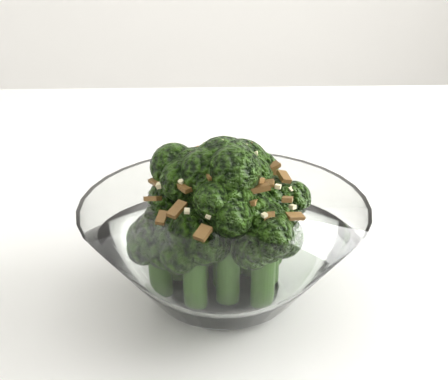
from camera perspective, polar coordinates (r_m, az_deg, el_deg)
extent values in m
cylinder|color=white|center=(1.13, 16.24, -12.20)|extent=(0.04, 0.04, 0.71)
cylinder|color=white|center=(0.48, 0.00, -8.50)|extent=(0.08, 0.08, 0.01)
cylinder|color=#2A4F15|center=(0.46, 0.00, -3.94)|extent=(0.02, 0.02, 0.07)
sphere|color=#22430C|center=(0.44, 0.00, 1.59)|extent=(0.04, 0.04, 0.04)
cylinder|color=#2A4F15|center=(0.47, 1.32, -3.17)|extent=(0.02, 0.02, 0.07)
sphere|color=#22430C|center=(0.46, 1.37, 1.72)|extent=(0.04, 0.04, 0.04)
cylinder|color=#2A4F15|center=(0.47, -2.24, -4.01)|extent=(0.02, 0.02, 0.06)
sphere|color=#22430C|center=(0.45, -2.33, 0.85)|extent=(0.04, 0.04, 0.04)
cylinder|color=#2A4F15|center=(0.44, 0.32, -5.92)|extent=(0.02, 0.02, 0.06)
sphere|color=#22430C|center=(0.42, 0.34, -1.13)|extent=(0.04, 0.04, 0.04)
cylinder|color=#2A4F15|center=(0.47, 3.70, -4.97)|extent=(0.02, 0.02, 0.05)
sphere|color=#22430C|center=(0.45, 3.82, -1.17)|extent=(0.04, 0.04, 0.04)
cylinder|color=#2A4F15|center=(0.47, -3.84, -4.75)|extent=(0.02, 0.02, 0.05)
sphere|color=#22430C|center=(0.46, -3.96, -1.08)|extent=(0.04, 0.04, 0.04)
cylinder|color=#2A4F15|center=(0.44, 3.26, -7.28)|extent=(0.02, 0.02, 0.04)
sphere|color=#22430C|center=(0.43, 3.37, -3.64)|extent=(0.04, 0.04, 0.04)
cylinder|color=#2A4F15|center=(0.44, -2.42, -7.43)|extent=(0.02, 0.02, 0.04)
sphere|color=#22430C|center=(0.43, -2.50, -3.94)|extent=(0.04, 0.04, 0.04)
cylinder|color=#2A4F15|center=(0.49, 4.15, -4.12)|extent=(0.02, 0.02, 0.04)
sphere|color=#22430C|center=(0.48, 4.25, -1.33)|extent=(0.03, 0.03, 0.03)
cylinder|color=#2A4F15|center=(0.46, -5.30, -6.87)|extent=(0.02, 0.02, 0.03)
sphere|color=#22430C|center=(0.44, -5.43, -3.98)|extent=(0.04, 0.04, 0.04)
cylinder|color=#2A4F15|center=(0.50, -0.02, -3.54)|extent=(0.02, 0.02, 0.04)
sphere|color=#22430C|center=(0.49, -0.02, -0.69)|extent=(0.03, 0.03, 0.03)
cylinder|color=#2A4F15|center=(0.48, 2.27, -4.93)|extent=(0.02, 0.02, 0.04)
sphere|color=#22430C|center=(0.47, 2.32, -2.06)|extent=(0.04, 0.04, 0.04)
cylinder|color=#2A4F15|center=(0.49, -1.75, -3.46)|extent=(0.02, 0.02, 0.05)
sphere|color=#22430C|center=(0.47, -1.80, 0.23)|extent=(0.03, 0.03, 0.03)
cube|color=brown|center=(0.40, -1.77, -3.59)|extent=(0.01, 0.01, 0.01)
cube|color=brown|center=(0.46, 0.80, 2.80)|extent=(0.01, 0.01, 0.00)
cube|color=brown|center=(0.45, 6.43, -0.24)|extent=(0.01, 0.01, 0.01)
cube|color=brown|center=(0.42, -2.45, 1.74)|extent=(0.01, 0.01, 0.01)
cube|color=brown|center=(0.46, -1.32, 3.14)|extent=(0.01, 0.01, 0.01)
cube|color=brown|center=(0.45, 3.88, 1.60)|extent=(0.01, 0.01, 0.01)
cube|color=brown|center=(0.43, -5.94, -0.71)|extent=(0.01, 0.01, 0.01)
cube|color=brown|center=(0.48, -0.61, 2.29)|extent=(0.01, 0.01, 0.01)
cube|color=brown|center=(0.42, -3.46, 0.32)|extent=(0.01, 0.01, 0.00)
cube|color=brown|center=(0.41, 2.93, 0.12)|extent=(0.01, 0.01, 0.01)
cube|color=brown|center=(0.44, -2.36, 3.10)|extent=(0.01, 0.01, 0.01)
cube|color=brown|center=(0.48, 2.67, 2.05)|extent=(0.01, 0.01, 0.01)
cube|color=brown|center=(0.46, 3.71, 1.88)|extent=(0.01, 0.01, 0.01)
cube|color=brown|center=(0.45, -2.20, 2.61)|extent=(0.01, 0.01, 0.01)
cube|color=brown|center=(0.42, 5.29, -0.78)|extent=(0.01, 0.01, 0.01)
cube|color=brown|center=(0.45, 3.95, 1.90)|extent=(0.01, 0.01, 0.01)
cube|color=brown|center=(0.43, 1.64, 3.11)|extent=(0.01, 0.01, 0.01)
cube|color=brown|center=(0.41, 2.51, -0.88)|extent=(0.01, 0.01, 0.00)
cube|color=brown|center=(0.48, -1.22, 2.44)|extent=(0.01, 0.01, 0.00)
cube|color=brown|center=(0.44, 5.01, 1.11)|extent=(0.01, 0.01, 0.01)
cube|color=brown|center=(0.41, -3.93, -1.61)|extent=(0.01, 0.01, 0.01)
cube|color=brown|center=(0.48, -5.02, 0.88)|extent=(0.01, 0.01, 0.00)
cube|color=brown|center=(0.43, -3.43, 1.28)|extent=(0.01, 0.01, 0.00)
cube|color=brown|center=(0.45, -4.03, 2.11)|extent=(0.01, 0.01, 0.00)
cube|color=brown|center=(0.48, 2.66, 2.11)|extent=(0.01, 0.01, 0.01)
cube|color=brown|center=(0.45, -1.73, 3.26)|extent=(0.01, 0.01, 0.01)
cube|color=brown|center=(0.45, -5.72, 0.69)|extent=(0.01, 0.01, 0.00)
cube|color=brown|center=(0.45, 0.77, 3.38)|extent=(0.01, 0.02, 0.01)
cube|color=brown|center=(0.42, 2.59, 0.91)|extent=(0.01, 0.01, 0.01)
cube|color=brown|center=(0.42, 0.91, 2.69)|extent=(0.01, 0.01, 0.01)
cube|color=brown|center=(0.41, -1.18, 1.38)|extent=(0.01, 0.01, 0.00)
cube|color=brown|center=(0.42, 3.46, 0.51)|extent=(0.01, 0.01, 0.01)
cube|color=brown|center=(0.48, -2.38, 1.90)|extent=(0.01, 0.01, 0.01)
cube|color=brown|center=(0.41, 3.84, -2.61)|extent=(0.01, 0.01, 0.01)
cube|color=brown|center=(0.45, 1.88, 3.46)|extent=(0.01, 0.01, 0.01)
cube|color=brown|center=(0.47, 2.29, 2.33)|extent=(0.01, 0.01, 0.00)
cube|color=brown|center=(0.44, -2.81, 2.58)|extent=(0.01, 0.01, 0.01)
cube|color=brown|center=(0.47, 3.50, 1.98)|extent=(0.01, 0.01, 0.00)
cube|color=brown|center=(0.47, -2.45, 2.61)|extent=(0.01, 0.01, 0.01)
cube|color=brown|center=(0.45, 3.81, 1.83)|extent=(0.02, 0.01, 0.01)
cube|color=brown|center=(0.47, 3.29, 2.28)|extent=(0.01, 0.01, 0.00)
cube|color=brown|center=(0.42, -5.21, -2.30)|extent=(0.01, 0.01, 0.01)
cube|color=brown|center=(0.44, -2.19, 3.38)|extent=(0.01, 0.01, 0.01)
cube|color=brown|center=(0.42, 5.91, -2.19)|extent=(0.01, 0.01, 0.01)
cube|color=beige|center=(0.44, 5.62, 0.03)|extent=(0.01, 0.01, 0.00)
cube|color=beige|center=(0.44, 2.57, 3.02)|extent=(0.01, 0.01, 0.00)
cube|color=beige|center=(0.44, 1.63, 3.61)|extent=(0.01, 0.01, 0.00)
cube|color=beige|center=(0.44, -1.60, 3.69)|extent=(0.00, 0.00, 0.00)
cube|color=beige|center=(0.42, -3.59, 0.73)|extent=(0.00, 0.00, 0.00)
cube|color=beige|center=(0.48, 0.22, 2.47)|extent=(0.00, 0.01, 0.00)
cube|color=beige|center=(0.40, -1.31, -2.17)|extent=(0.00, 0.00, 0.00)
cube|color=beige|center=(0.42, -1.69, 2.13)|extent=(0.01, 0.01, 0.00)
cube|color=beige|center=(0.43, -3.75, 1.86)|extent=(0.00, 0.00, 0.00)
cube|color=beige|center=(0.48, 3.12, 1.95)|extent=(0.00, 0.00, 0.00)
cube|color=beige|center=(0.44, 0.96, 3.99)|extent=(0.00, 0.00, 0.00)
cube|color=beige|center=(0.44, -5.34, 0.40)|extent=(0.01, 0.01, 0.00)
cube|color=beige|center=(0.41, -3.10, -1.75)|extent=(0.00, 0.00, 0.00)
cube|color=beige|center=(0.43, -0.25, 3.92)|extent=(0.00, 0.01, 0.00)
cube|color=beige|center=(0.49, 0.98, 2.24)|extent=(0.01, 0.01, 0.00)
cube|color=beige|center=(0.43, 5.72, -1.40)|extent=(0.01, 0.01, 0.00)
cube|color=beige|center=(0.46, 2.55, 2.88)|extent=(0.01, 0.01, 0.00)
cube|color=beige|center=(0.48, -1.33, 2.56)|extent=(0.01, 0.01, 0.00)
cube|color=beige|center=(0.41, 3.38, -2.10)|extent=(0.00, 0.00, 0.00)
cube|color=beige|center=(0.42, 4.51, 0.29)|extent=(0.00, 0.00, 0.00)
cube|color=beige|center=(0.44, -4.01, 1.43)|extent=(0.00, 0.01, 0.00)
cube|color=beige|center=(0.40, 1.19, -1.71)|extent=(0.00, 0.00, 0.00)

